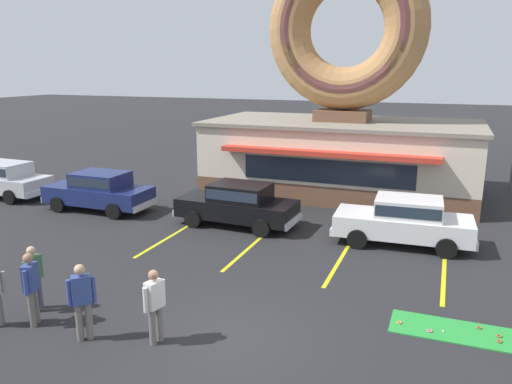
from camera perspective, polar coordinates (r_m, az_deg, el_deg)
name	(u,v)px	position (r m, az deg, el deg)	size (l,w,h in m)	color
ground_plane	(229,337)	(11.38, -3.07, -16.22)	(160.00, 160.00, 0.00)	#232326
donut_shop_building	(343,113)	(23.44, 9.87, 8.92)	(12.30, 6.75, 10.96)	brown
putting_mat	(476,335)	(12.41, 23.82, -14.70)	(3.65, 1.10, 0.03)	green
mini_donut_near_left	(499,341)	(12.29, 26.05, -15.07)	(0.13, 0.13, 0.04)	brown
mini_donut_near_right	(479,328)	(12.67, 24.13, -13.95)	(0.13, 0.13, 0.04)	brown
mini_donut_mid_centre	(399,322)	(12.28, 16.05, -14.14)	(0.13, 0.13, 0.04)	#D17F47
mini_donut_far_left	(499,336)	(12.50, 26.03, -14.57)	(0.13, 0.13, 0.04)	brown
mini_donut_far_centre	(430,331)	(12.14, 19.24, -14.75)	(0.13, 0.13, 0.04)	#D8667F
golf_ball	(443,331)	(12.21, 20.61, -14.68)	(0.04, 0.04, 0.04)	white
car_black	(238,203)	(18.49, -2.07, -1.24)	(4.62, 2.11, 1.60)	black
car_silver	(3,178)	(25.39, -26.93, 1.43)	(4.59, 2.05, 1.60)	#B2B5BA
car_white	(405,219)	(17.19, 16.62, -3.01)	(4.63, 2.14, 1.60)	silver
car_navy	(99,190)	(21.48, -17.47, 0.27)	(4.57, 2.00, 1.60)	navy
pedestrian_blue_sweater_man	(155,303)	(10.96, -11.49, -12.31)	(0.33, 0.58, 1.66)	slate
pedestrian_hooded_kid	(34,275)	(13.23, -24.05, -8.68)	(0.26, 0.60, 1.63)	#474C66
pedestrian_leather_jacket_man	(82,298)	(11.45, -19.26, -11.39)	(0.48, 0.43, 1.74)	slate
pedestrian_beanie_man	(31,285)	(12.51, -24.30, -9.69)	(0.36, 0.56, 1.73)	slate
trash_bin	(455,205)	(21.02, 21.79, -1.43)	(0.57, 0.57, 0.97)	#232833
parking_stripe_far_left	(164,240)	(17.44, -10.44, -5.41)	(0.12, 3.60, 0.01)	yellow
parking_stripe_left	(245,251)	(16.14, -1.24, -6.78)	(0.12, 3.60, 0.01)	yellow
parking_stripe_mid_left	(338,264)	(15.33, 9.30, -8.12)	(0.12, 3.60, 0.01)	yellow
parking_stripe_centre	(444,279)	(15.08, 20.66, -9.26)	(0.12, 3.60, 0.01)	yellow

